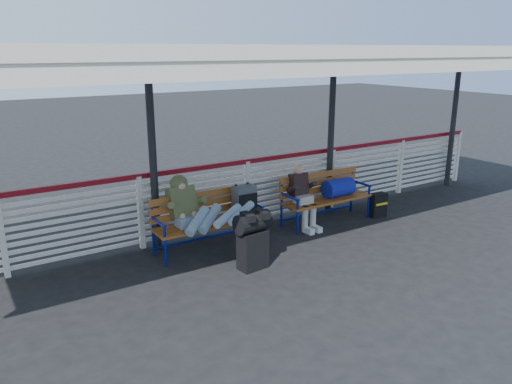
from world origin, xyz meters
TOP-DOWN VIEW (x-y plane):
  - ground at (0.00, 0.00)m, footprint 60.00×60.00m
  - fence at (0.00, 1.90)m, footprint 12.08×0.08m
  - canopy at (-0.00, 0.87)m, footprint 12.60×3.60m
  - luggage_stack at (-0.92, 0.27)m, footprint 0.55×0.34m
  - bench_left at (-0.87, 1.29)m, footprint 1.80×0.56m
  - bench_right at (1.44, 1.28)m, footprint 1.80×0.56m
  - traveler_man at (-1.26, 0.95)m, footprint 0.94×1.64m
  - companion_person at (0.77, 1.27)m, footprint 0.32×0.66m
  - suitcase_side at (2.37, 0.97)m, footprint 0.34×0.22m

SIDE VIEW (x-z plane):
  - ground at x=0.00m, z-range 0.00..0.00m
  - suitcase_side at x=2.37m, z-range 0.00..0.46m
  - luggage_stack at x=-0.92m, z-range 0.04..0.91m
  - bench_right at x=1.44m, z-range 0.13..1.05m
  - companion_person at x=0.77m, z-range 0.02..1.17m
  - bench_left at x=-0.87m, z-range 0.13..1.10m
  - fence at x=0.00m, z-range 0.04..1.28m
  - traveler_man at x=-1.26m, z-range 0.34..1.11m
  - canopy at x=0.00m, z-range 1.46..4.62m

